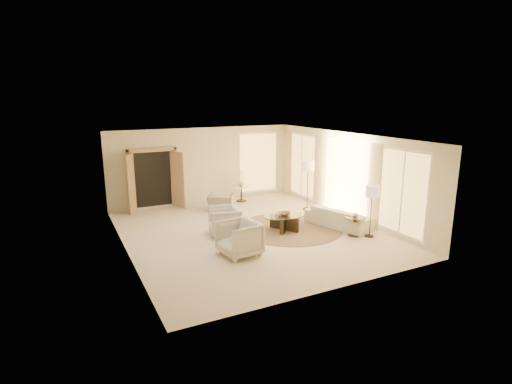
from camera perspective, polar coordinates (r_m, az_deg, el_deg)
name	(u,v)px	position (r m, az deg, el deg)	size (l,w,h in m)	color
room	(250,186)	(11.45, -0.89, 0.82)	(7.04, 8.04, 2.83)	beige
windows_right	(343,177)	(13.38, 12.35, 2.14)	(0.10, 6.40, 2.40)	#F6C262
window_back_corner	(259,162)	(15.94, 0.36, 4.24)	(1.70, 0.10, 2.40)	#F6C262
curtains_right	(325,174)	(14.05, 9.88, 2.58)	(0.06, 5.20, 2.60)	tan
french_doors	(154,180)	(14.47, -14.38, 1.73)	(1.95, 0.66, 2.16)	tan
area_rug	(289,228)	(12.26, 4.79, -5.12)	(3.22, 3.22, 0.01)	#402D20
sofa	(338,217)	(12.53, 11.69, -3.54)	(2.06, 0.80, 0.60)	beige
armchair_left	(225,220)	(11.57, -4.50, -3.95)	(0.87, 0.82, 0.90)	beige
armchair_right	(239,237)	(10.08, -2.42, -6.41)	(0.93, 0.87, 0.96)	beige
accent_chair	(221,200)	(14.01, -5.03, -1.14)	(0.88, 0.57, 0.77)	gray
coffee_table	(284,221)	(11.96, 4.05, -4.11)	(1.41, 1.41, 0.47)	black
end_table	(355,223)	(11.80, 13.93, -4.30)	(0.59, 0.59, 0.56)	black
side_table	(241,192)	(15.21, -2.11, 0.01)	(0.52, 0.52, 0.61)	#2C2218
floor_lamp_near	(308,168)	(14.00, 7.46, 3.47)	(0.43, 0.43, 1.77)	#2C2218
floor_lamp_far	(372,193)	(11.60, 16.26, -0.20)	(0.36, 0.36, 1.50)	#2C2218
bowl	(284,214)	(11.90, 4.07, -3.12)	(0.33, 0.33, 0.08)	brown
end_vase	(355,214)	(11.73, 14.00, -3.11)	(0.16, 0.16, 0.16)	silver
side_vase	(241,183)	(15.14, -2.12, 1.30)	(0.22, 0.22, 0.23)	silver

